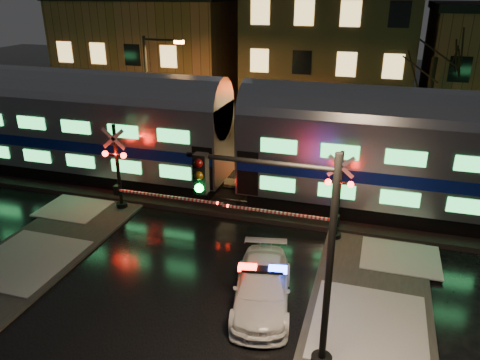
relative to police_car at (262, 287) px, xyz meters
name	(u,v)px	position (x,y,z in m)	size (l,w,h in m)	color
ground	(209,250)	(-2.97, 2.76, -0.67)	(120.00, 120.00, 0.00)	black
ballast	(243,199)	(-2.97, 7.76, -0.55)	(90.00, 4.20, 0.24)	black
building_left	(156,56)	(-15.97, 24.76, 3.83)	(14.00, 10.00, 9.00)	brown
building_mid	(332,46)	(-0.97, 25.26, 5.08)	(12.00, 11.00, 11.50)	brown
train	(235,136)	(-3.42, 7.75, 2.71)	(51.00, 3.12, 5.92)	black
police_car	(262,287)	(0.00, 0.00, 0.00)	(2.71, 4.87, 1.49)	white
crossing_signal_right	(329,205)	(1.53, 5.06, 0.97)	(5.62, 0.65, 3.98)	black
crossing_signal_left	(124,177)	(-7.99, 5.07, 1.08)	(5.98, 0.66, 4.23)	black
traffic_light	(291,258)	(1.31, -2.26, 2.73)	(4.14, 0.73, 6.41)	black
streetlight	(152,92)	(-9.76, 11.76, 3.63)	(2.49, 0.26, 7.46)	black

